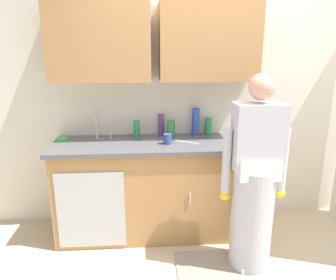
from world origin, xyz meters
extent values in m
plane|color=beige|center=(0.00, 0.00, 0.00)|extent=(9.00, 9.00, 0.00)
cube|color=silver|center=(0.00, 1.05, 1.35)|extent=(4.80, 0.10, 2.70)
cube|color=#B27F4C|center=(-1.04, 0.83, 1.85)|extent=(0.91, 0.34, 0.70)
cube|color=#B27F4C|center=(-0.05, 0.83, 1.85)|extent=(0.91, 0.34, 0.70)
cube|color=#B27F4C|center=(-0.55, 0.70, 0.45)|extent=(1.90, 0.60, 0.90)
cube|color=#B7BABF|center=(-1.15, 0.39, 0.41)|extent=(0.60, 0.01, 0.72)
cylinder|color=silver|center=(-0.27, 0.39, 0.50)|extent=(0.01, 0.01, 0.12)
cylinder|color=silver|center=(0.16, 0.39, 0.50)|extent=(0.01, 0.01, 0.12)
cube|color=#595960|center=(-0.55, 0.70, 0.92)|extent=(1.96, 0.66, 0.04)
cube|color=#B7BABF|center=(-1.09, 0.70, 0.92)|extent=(0.50, 0.36, 0.03)
cylinder|color=#B7BABF|center=(-1.13, 0.85, 1.09)|extent=(0.02, 0.02, 0.30)
sphere|color=#B7BABF|center=(-1.13, 0.79, 1.23)|extent=(0.04, 0.04, 0.04)
cylinder|color=#B7BABF|center=(-1.00, 0.85, 0.99)|extent=(0.02, 0.02, 0.10)
cube|color=white|center=(0.21, 0.08, 0.03)|extent=(0.20, 0.26, 0.06)
cylinder|color=silver|center=(0.21, 0.10, 0.44)|extent=(0.34, 0.34, 0.88)
cube|color=silver|center=(0.21, 0.10, 1.14)|extent=(0.38, 0.22, 0.52)
sphere|color=#D99B84|center=(0.21, 0.10, 1.52)|extent=(0.20, 0.20, 0.20)
cube|color=white|center=(0.21, -0.02, 0.90)|extent=(0.32, 0.04, 0.16)
cylinder|color=silver|center=(-0.02, 0.12, 0.93)|extent=(0.07, 0.07, 0.55)
sphere|color=yellow|center=(-0.02, 0.12, 0.65)|extent=(0.09, 0.09, 0.09)
cylinder|color=silver|center=(0.44, 0.12, 0.93)|extent=(0.07, 0.07, 0.55)
sphere|color=yellow|center=(0.44, 0.12, 0.65)|extent=(0.09, 0.09, 0.09)
cube|color=gray|center=(-0.01, 0.05, 0.01)|extent=(0.80, 0.50, 0.01)
cylinder|color=#2D8C4C|center=(-0.40, 0.86, 1.02)|extent=(0.08, 0.08, 0.17)
cylinder|color=#334CB2|center=(-0.14, 0.93, 1.08)|extent=(0.08, 0.08, 0.28)
cylinder|color=#2D8C4C|center=(-0.74, 0.88, 1.03)|extent=(0.06, 0.06, 0.17)
cylinder|color=#66388C|center=(-0.50, 0.94, 1.05)|extent=(0.06, 0.06, 0.22)
cylinder|color=#2D8C4C|center=(-0.01, 0.94, 1.03)|extent=(0.07, 0.07, 0.18)
cylinder|color=#33478C|center=(-0.45, 0.63, 0.99)|extent=(0.08, 0.08, 0.10)
cube|color=silver|center=(-0.26, 0.66, 0.94)|extent=(0.22, 0.15, 0.01)
cube|color=#4CBF4C|center=(-1.45, 0.82, 0.96)|extent=(0.11, 0.07, 0.03)
camera|label=1|loc=(-0.65, -2.22, 1.79)|focal=34.31mm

